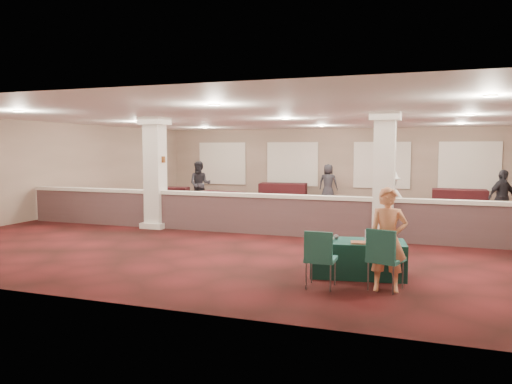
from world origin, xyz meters
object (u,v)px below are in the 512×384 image
(attendee_a, at_px, (200,184))
(attendee_c, at_px, (502,198))
(far_table_front_center, at_px, (257,211))
(near_table, at_px, (358,258))
(far_table_back_right, at_px, (459,200))
(conf_chair_main, at_px, (384,254))
(far_table_back_center, at_px, (283,193))
(far_table_front_left, at_px, (221,201))
(far_table_back_left, at_px, (169,195))
(conf_chair_side, at_px, (320,254))
(woman, at_px, (388,240))
(attendee_d, at_px, (328,183))
(attendee_b, at_px, (389,201))
(far_table_front_right, at_px, (453,220))

(attendee_a, relative_size, attendee_c, 1.07)
(far_table_front_center, xyz_separation_m, attendee_c, (7.09, 1.98, 0.48))
(near_table, bearing_deg, far_table_back_right, 69.66)
(conf_chair_main, distance_m, far_table_front_center, 7.68)
(far_table_back_center, bearing_deg, conf_chair_main, -66.44)
(far_table_front_left, distance_m, far_table_back_left, 3.44)
(conf_chair_side, bearing_deg, far_table_back_center, 108.50)
(woman, relative_size, attendee_c, 1.00)
(near_table, bearing_deg, far_table_back_left, 125.02)
(far_table_back_left, bearing_deg, conf_chair_main, -46.52)
(conf_chair_main, xyz_separation_m, far_table_back_left, (-9.93, 10.48, -0.27))
(far_table_back_right, bearing_deg, attendee_d, 168.60)
(conf_chair_side, bearing_deg, attendee_b, 84.00)
(near_table, bearing_deg, far_table_back_center, 103.59)
(woman, bearing_deg, far_table_back_left, 127.78)
(far_table_front_center, bearing_deg, attendee_c, 15.64)
(far_table_front_center, bearing_deg, far_table_front_left, 131.67)
(far_table_front_right, height_order, far_table_back_center, far_table_back_center)
(conf_chair_main, xyz_separation_m, attendee_d, (-3.56, 12.96, 0.22))
(far_table_front_left, distance_m, far_table_front_right, 8.52)
(attendee_d, bearing_deg, far_table_front_left, 51.89)
(far_table_front_center, xyz_separation_m, far_table_front_right, (5.68, 0.00, 0.01))
(far_table_front_center, bearing_deg, far_table_back_left, 142.52)
(attendee_a, relative_size, attendee_d, 1.09)
(far_table_back_center, bearing_deg, attendee_a, -132.96)
(conf_chair_main, distance_m, far_table_front_left, 11.28)
(far_table_back_left, bearing_deg, attendee_b, -25.42)
(far_table_front_right, bearing_deg, far_table_front_center, 180.00)
(near_table, height_order, far_table_front_center, far_table_front_center)
(woman, relative_size, attendee_b, 0.99)
(far_table_back_right, xyz_separation_m, attendee_a, (-9.68, -2.26, 0.51))
(conf_chair_main, distance_m, far_table_back_left, 14.44)
(far_table_back_right, bearing_deg, far_table_front_right, -94.03)
(attendee_d, bearing_deg, far_table_back_left, 22.54)
(far_table_front_center, bearing_deg, near_table, -54.28)
(far_table_front_center, bearing_deg, far_table_back_right, 42.94)
(far_table_front_right, height_order, attendee_a, attendee_a)
(far_table_back_center, xyz_separation_m, far_table_back_right, (7.07, -0.55, -0.01))
(far_table_back_left, height_order, far_table_back_right, far_table_back_right)
(woman, bearing_deg, far_table_front_center, 119.85)
(far_table_back_right, relative_size, attendee_a, 1.07)
(far_table_back_left, relative_size, far_table_back_right, 0.85)
(far_table_front_right, bearing_deg, far_table_back_center, 137.10)
(attendee_a, bearing_deg, far_table_back_center, 29.13)
(far_table_front_left, xyz_separation_m, far_table_front_center, (2.40, -2.70, 0.02))
(far_table_front_right, relative_size, far_table_back_right, 0.96)
(far_table_front_right, bearing_deg, conf_chair_main, -101.19)
(far_table_front_center, relative_size, far_table_back_right, 0.94)
(far_table_back_right, distance_m, attendee_b, 6.32)
(conf_chair_side, xyz_separation_m, woman, (1.06, 0.26, 0.27))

